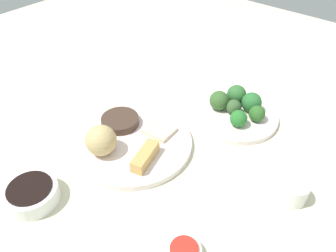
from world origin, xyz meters
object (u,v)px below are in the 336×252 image
(broccoli_plate, at_px, (235,115))
(soy_sauce_bowl, at_px, (32,194))
(teacup, at_px, (294,191))
(main_plate, at_px, (132,144))

(broccoli_plate, xyz_separation_m, soy_sauce_bowl, (0.52, -0.18, 0.01))
(teacup, bearing_deg, soy_sauce_bowl, -49.83)
(soy_sauce_bowl, height_order, teacup, teacup)
(soy_sauce_bowl, relative_size, teacup, 1.95)
(main_plate, distance_m, soy_sauce_bowl, 0.26)
(main_plate, bearing_deg, teacup, 105.07)
(main_plate, height_order, teacup, teacup)
(main_plate, relative_size, broccoli_plate, 1.28)
(broccoli_plate, distance_m, soy_sauce_bowl, 0.55)
(broccoli_plate, height_order, teacup, teacup)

